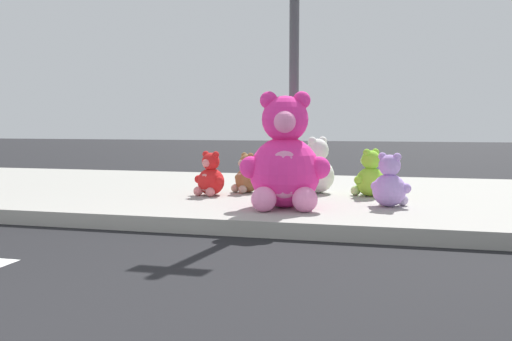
{
  "coord_description": "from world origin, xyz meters",
  "views": [
    {
      "loc": [
        2.03,
        -1.51,
        1.02
      ],
      "look_at": [
        0.76,
        3.6,
        0.55
      ],
      "focal_mm": 37.04,
      "sensor_mm": 36.0,
      "label": 1
    }
  ],
  "objects": [
    {
      "name": "plush_tan",
      "position": [
        0.65,
        5.13,
        0.34
      ],
      "size": [
        0.32,
        0.37,
        0.48
      ],
      "color": "tan",
      "rests_on": "sidewalk"
    },
    {
      "name": "plush_brown",
      "position": [
        0.31,
        4.91,
        0.35
      ],
      "size": [
        0.36,
        0.36,
        0.5
      ],
      "color": "olive",
      "rests_on": "sidewalk"
    },
    {
      "name": "plush_lavender",
      "position": [
        2.07,
        4.17,
        0.38
      ],
      "size": [
        0.42,
        0.41,
        0.57
      ],
      "color": "#B28CD8",
      "rests_on": "sidewalk"
    },
    {
      "name": "plush_white",
      "position": [
        1.17,
        5.08,
        0.43
      ],
      "size": [
        0.51,
        0.49,
        0.71
      ],
      "color": "white",
      "rests_on": "sidewalk"
    },
    {
      "name": "sign_pole",
      "position": [
        1.0,
        4.4,
        1.85
      ],
      "size": [
        0.56,
        0.11,
        3.2
      ],
      "color": "#4C4C51",
      "rests_on": "sidewalk"
    },
    {
      "name": "plush_red",
      "position": [
        -0.05,
        4.54,
        0.36
      ],
      "size": [
        0.4,
        0.38,
        0.54
      ],
      "color": "red",
      "rests_on": "sidewalk"
    },
    {
      "name": "sidewalk",
      "position": [
        0.0,
        5.2,
        0.07
      ],
      "size": [
        28.0,
        4.4,
        0.15
      ],
      "primitive_type": "cube",
      "color": "#9E9B93",
      "rests_on": "ground_plane"
    },
    {
      "name": "plush_lime",
      "position": [
        1.83,
        4.94,
        0.38
      ],
      "size": [
        0.41,
        0.4,
        0.57
      ],
      "color": "#8CD133",
      "rests_on": "sidewalk"
    },
    {
      "name": "plush_pink_large",
      "position": [
        1.01,
        3.81,
        0.63
      ],
      "size": [
        0.92,
        0.84,
        1.2
      ],
      "color": "#F22D93",
      "rests_on": "sidewalk"
    }
  ]
}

